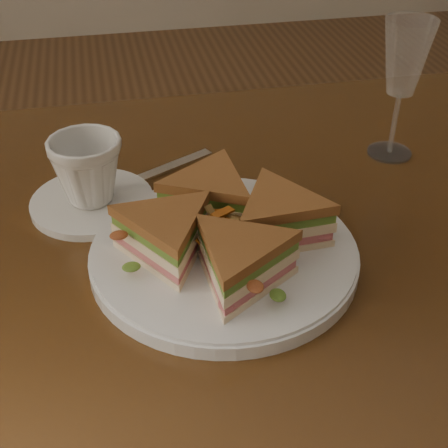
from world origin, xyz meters
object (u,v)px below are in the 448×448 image
plate (224,255)px  spoon (147,229)px  knife (141,179)px  wine_glass (405,61)px  table (236,295)px  sandwich_wedges (224,228)px  coffee_cup (87,170)px  saucer (92,202)px

plate → spoon: 0.11m
knife → wine_glass: size_ratio=1.03×
wine_glass → spoon: bearing=-161.6°
table → spoon: bearing=168.2°
sandwich_wedges → spoon: (-0.08, 0.07, -0.04)m
knife → coffee_cup: coffee_cup is taller
sandwich_wedges → saucer: sandwich_wedges is taller
spoon → saucer: bearing=122.3°
plate → wine_glass: size_ratio=1.54×
sandwich_wedges → wine_glass: (0.28, 0.19, 0.09)m
plate → sandwich_wedges: sandwich_wedges is taller
plate → sandwich_wedges: (-0.00, 0.00, 0.04)m
wine_glass → coffee_cup: wine_glass is taller
sandwich_wedges → knife: 0.21m
spoon → table: bearing=-20.2°
sandwich_wedges → knife: size_ratio=1.31×
saucer → coffee_cup: 0.05m
saucer → table: bearing=-29.3°
plate → saucer: plate is taller
knife → sandwich_wedges: bearing=-96.4°
spoon → plate: bearing=-50.3°
wine_glass → coffee_cup: size_ratio=2.15×
plate → coffee_cup: (-0.14, 0.14, 0.04)m
sandwich_wedges → wine_glass: size_ratio=1.34×
saucer → coffee_cup: (0.00, 0.00, 0.05)m
spoon → saucer: 0.09m
sandwich_wedges → coffee_cup: size_ratio=2.88×
knife → table: bearing=-82.4°
table → spoon: (-0.10, 0.02, 0.10)m
spoon → saucer: same height
table → coffee_cup: size_ratio=13.46×
sandwich_wedges → coffee_cup: 0.20m
table → spoon: spoon is taller
wine_glass → saucer: (-0.42, -0.05, -0.13)m
sandwich_wedges → wine_glass: 0.35m
sandwich_wedges → coffee_cup: coffee_cup is taller
spoon → wine_glass: wine_glass is taller
table → wine_glass: 0.38m
knife → saucer: (-0.07, -0.05, 0.00)m
plate → saucer: 0.20m
knife → coffee_cup: size_ratio=2.21×
wine_glass → table: bearing=-151.1°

